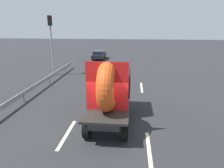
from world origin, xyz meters
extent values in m
plane|color=#28282B|center=(0.00, 0.00, 0.00)|extent=(120.00, 120.00, 0.00)
cylinder|color=black|center=(-0.81, 2.31, 0.49)|extent=(0.28, 0.97, 0.97)
cylinder|color=black|center=(0.89, 2.31, 0.49)|extent=(0.28, 0.97, 0.97)
cylinder|color=black|center=(-0.81, -0.83, 0.49)|extent=(0.28, 0.97, 0.97)
cylinder|color=black|center=(0.89, -0.83, 0.49)|extent=(0.28, 0.97, 0.97)
cube|color=black|center=(0.04, 0.84, 0.95)|extent=(1.30, 5.10, 0.25)
cube|color=black|center=(0.04, 2.31, 1.75)|extent=(2.00, 2.15, 1.35)
cube|color=black|center=(0.04, 2.26, 2.05)|extent=(2.02, 2.05, 0.44)
cube|color=black|center=(0.04, -0.24, 1.13)|extent=(2.00, 2.95, 0.10)
cube|color=black|center=(0.04, 1.19, 1.73)|extent=(1.80, 0.08, 1.10)
torus|color=#D84C19|center=(0.04, -0.39, 2.29)|extent=(0.74, 2.23, 2.23)
cube|color=red|center=(0.04, -0.39, 2.29)|extent=(1.90, 0.03, 2.23)
cylinder|color=black|center=(-4.40, 21.66, 0.29)|extent=(0.20, 0.58, 0.58)
cylinder|color=black|center=(-3.00, 21.66, 0.29)|extent=(0.20, 0.58, 0.58)
cylinder|color=black|center=(-4.40, 19.24, 0.29)|extent=(0.20, 0.58, 0.58)
cylinder|color=black|center=(-3.00, 19.24, 0.29)|extent=(0.20, 0.58, 0.58)
cube|color=black|center=(-3.70, 20.45, 0.54)|extent=(1.62, 3.78, 0.50)
cube|color=black|center=(-3.70, 20.36, 1.01)|extent=(1.46, 2.12, 0.45)
cylinder|color=gray|center=(-6.65, 10.42, 2.39)|extent=(0.16, 0.16, 4.78)
cube|color=black|center=(-6.65, 10.42, 5.23)|extent=(0.30, 0.36, 0.90)
sphere|color=red|center=(-6.48, 10.42, 5.51)|extent=(0.20, 0.20, 0.20)
cube|color=gray|center=(-5.95, 5.31, 0.55)|extent=(0.06, 17.44, 0.32)
cylinder|color=slate|center=(-5.95, 3.13, 0.28)|extent=(0.10, 0.10, 0.55)
cylinder|color=slate|center=(-5.95, 7.49, 0.28)|extent=(0.10, 0.10, 0.55)
cylinder|color=slate|center=(-5.95, 11.85, 0.28)|extent=(0.10, 0.10, 0.55)
cube|color=beige|center=(-1.83, -0.67, 0.00)|extent=(0.16, 2.71, 0.01)
cube|color=beige|center=(-1.83, 6.49, 0.00)|extent=(0.16, 2.36, 0.01)
cube|color=beige|center=(1.91, -1.53, 0.00)|extent=(0.16, 2.75, 0.01)
cube|color=beige|center=(1.91, 7.15, 0.00)|extent=(0.16, 2.67, 0.01)
camera|label=1|loc=(1.14, -9.11, 4.99)|focal=33.44mm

